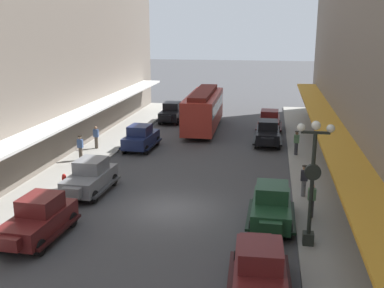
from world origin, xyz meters
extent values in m
plane|color=#424244|center=(0.00, 0.00, 0.00)|extent=(200.00, 200.00, 0.00)
cube|color=#99968E|center=(-7.50, 0.00, 0.07)|extent=(3.00, 60.00, 0.15)
cube|color=#99968E|center=(7.50, 0.00, 0.07)|extent=(3.00, 60.00, 0.15)
cube|color=white|center=(-8.10, 0.00, 3.00)|extent=(1.80, 54.00, 0.16)
cube|color=orange|center=(8.10, 0.00, 3.00)|extent=(1.80, 54.00, 0.16)
cube|color=#591919|center=(4.53, -6.47, 0.74)|extent=(1.86, 3.97, 0.80)
cube|color=#591919|center=(4.54, -6.72, 1.49)|extent=(1.51, 1.76, 0.70)
cube|color=#8C9EA8|center=(4.54, -6.72, 1.49)|extent=(1.44, 1.72, 0.42)
cube|color=#591919|center=(4.44, -4.34, 0.79)|extent=(0.95, 0.40, 0.52)
cube|color=black|center=(3.58, -6.51, 0.42)|extent=(0.38, 3.52, 0.12)
cube|color=black|center=(5.48, -6.43, 0.42)|extent=(0.38, 3.52, 0.12)
cylinder|color=black|center=(3.67, -5.14, 0.34)|extent=(0.25, 0.69, 0.68)
cylinder|color=black|center=(5.28, -5.07, 0.34)|extent=(0.25, 0.69, 0.68)
cube|color=black|center=(4.51, 13.61, 0.74)|extent=(1.74, 3.92, 0.80)
cube|color=black|center=(4.51, 13.86, 1.49)|extent=(1.46, 1.71, 0.70)
cube|color=#8C9EA8|center=(4.51, 13.86, 1.49)|extent=(1.38, 1.68, 0.42)
cube|color=black|center=(4.53, 11.48, 0.79)|extent=(0.94, 0.37, 0.52)
cube|color=black|center=(5.46, 13.62, 0.42)|extent=(0.27, 3.51, 0.12)
cube|color=black|center=(3.56, 13.60, 0.42)|extent=(0.27, 3.51, 0.12)
cylinder|color=black|center=(5.33, 12.25, 0.34)|extent=(0.23, 0.68, 0.68)
cylinder|color=black|center=(3.72, 12.24, 0.34)|extent=(0.23, 0.68, 0.68)
cylinder|color=black|center=(5.31, 14.98, 0.34)|extent=(0.23, 0.68, 0.68)
cylinder|color=black|center=(3.69, 14.97, 0.34)|extent=(0.23, 0.68, 0.68)
cube|color=slate|center=(-4.82, 1.47, 0.74)|extent=(1.84, 3.96, 0.80)
cube|color=slate|center=(-4.81, 1.72, 1.49)|extent=(1.50, 1.75, 0.70)
cube|color=#8C9EA8|center=(-4.81, 1.72, 1.49)|extent=(1.43, 1.71, 0.42)
cube|color=slate|center=(-4.89, -0.66, 0.79)|extent=(0.95, 0.39, 0.52)
cube|color=#393A3D|center=(-3.87, 1.43, 0.42)|extent=(0.37, 3.52, 0.12)
cube|color=#393A3D|center=(-5.77, 1.50, 0.42)|extent=(0.37, 3.52, 0.12)
cylinder|color=black|center=(-4.06, 0.07, 0.34)|extent=(0.24, 0.69, 0.68)
cylinder|color=black|center=(-5.67, 0.13, 0.34)|extent=(0.24, 0.69, 0.68)
cylinder|color=black|center=(-3.96, 2.80, 0.34)|extent=(0.24, 0.69, 0.68)
cylinder|color=black|center=(-5.57, 2.86, 0.34)|extent=(0.24, 0.69, 0.68)
cube|color=#193D23|center=(4.89, -0.95, 0.74)|extent=(1.74, 3.92, 0.80)
cube|color=#193D23|center=(4.89, -0.70, 1.49)|extent=(1.46, 1.72, 0.70)
cube|color=#8C9EA8|center=(4.89, -0.70, 1.49)|extent=(1.39, 1.68, 0.42)
cube|color=#193D23|center=(4.86, -3.08, 0.79)|extent=(0.94, 0.37, 0.52)
cube|color=black|center=(5.84, -0.96, 0.42)|extent=(0.28, 3.51, 0.12)
cube|color=black|center=(3.94, -0.94, 0.42)|extent=(0.28, 3.51, 0.12)
cylinder|color=black|center=(5.68, -2.33, 0.34)|extent=(0.23, 0.68, 0.68)
cylinder|color=black|center=(4.06, -2.31, 0.34)|extent=(0.23, 0.68, 0.68)
cylinder|color=black|center=(5.71, 0.40, 0.34)|extent=(0.23, 0.68, 0.68)
cylinder|color=black|center=(4.09, 0.42, 0.34)|extent=(0.23, 0.68, 0.68)
cube|color=#591919|center=(-4.83, -4.10, 0.74)|extent=(1.89, 3.98, 0.80)
cube|color=#591919|center=(-4.82, -3.85, 1.49)|extent=(1.52, 1.77, 0.70)
cube|color=#8C9EA8|center=(-4.82, -3.85, 1.49)|extent=(1.45, 1.73, 0.42)
cube|color=#591919|center=(-4.94, -6.23, 0.79)|extent=(0.95, 0.40, 0.52)
cube|color=black|center=(-3.88, -4.15, 0.42)|extent=(0.41, 3.52, 0.12)
cube|color=black|center=(-5.78, -4.06, 0.42)|extent=(0.41, 3.52, 0.12)
cylinder|color=black|center=(-4.09, -5.50, 0.34)|extent=(0.25, 0.69, 0.68)
cylinder|color=black|center=(-5.71, -5.43, 0.34)|extent=(0.25, 0.69, 0.68)
cylinder|color=black|center=(-3.96, -2.78, 0.34)|extent=(0.25, 0.69, 0.68)
cylinder|color=black|center=(-5.57, -2.70, 0.34)|extent=(0.25, 0.69, 0.68)
cube|color=#591919|center=(4.59, 18.44, 0.74)|extent=(1.80, 3.94, 0.80)
cube|color=#591919|center=(4.58, 18.19, 1.49)|extent=(1.48, 1.74, 0.70)
cube|color=#8C9EA8|center=(4.58, 18.19, 1.49)|extent=(1.41, 1.70, 0.42)
cube|color=#591919|center=(4.64, 20.57, 0.79)|extent=(0.94, 0.38, 0.52)
cube|color=black|center=(3.64, 18.47, 0.42)|extent=(0.33, 3.52, 0.12)
cube|color=black|center=(5.54, 18.42, 0.42)|extent=(0.33, 3.52, 0.12)
cylinder|color=black|center=(3.82, 19.83, 0.34)|extent=(0.24, 0.69, 0.68)
cylinder|color=black|center=(5.43, 19.79, 0.34)|extent=(0.24, 0.69, 0.68)
cylinder|color=black|center=(3.75, 17.10, 0.34)|extent=(0.24, 0.69, 0.68)
cylinder|color=black|center=(5.36, 17.06, 0.34)|extent=(0.24, 0.69, 0.68)
cube|color=black|center=(-4.52, 20.58, 0.74)|extent=(1.74, 3.92, 0.80)
cube|color=black|center=(-4.52, 20.83, 1.49)|extent=(1.46, 1.71, 0.70)
cube|color=#8C9EA8|center=(-4.52, 20.83, 1.49)|extent=(1.39, 1.68, 0.42)
cube|color=black|center=(-4.49, 18.45, 0.79)|extent=(0.94, 0.37, 0.52)
cube|color=black|center=(-3.57, 20.59, 0.42)|extent=(0.28, 3.51, 0.12)
cube|color=black|center=(-5.47, 20.57, 0.42)|extent=(0.28, 3.51, 0.12)
cylinder|color=black|center=(-3.69, 19.22, 0.34)|extent=(0.23, 0.68, 0.68)
cylinder|color=black|center=(-5.31, 19.20, 0.34)|extent=(0.23, 0.68, 0.68)
cylinder|color=black|center=(-3.72, 21.95, 0.34)|extent=(0.23, 0.68, 0.68)
cylinder|color=black|center=(-5.34, 21.93, 0.34)|extent=(0.23, 0.68, 0.68)
cube|color=#19234C|center=(-4.61, 10.69, 0.74)|extent=(1.88, 3.98, 0.80)
cube|color=#19234C|center=(-4.63, 10.44, 1.49)|extent=(1.52, 1.77, 0.70)
cube|color=#8C9EA8|center=(-4.63, 10.44, 1.49)|extent=(1.45, 1.73, 0.42)
cube|color=#19234C|center=(-4.51, 12.82, 0.79)|extent=(0.95, 0.40, 0.52)
cube|color=black|center=(-5.56, 10.74, 0.42)|extent=(0.41, 3.52, 0.12)
cube|color=black|center=(-3.67, 10.65, 0.42)|extent=(0.41, 3.52, 0.12)
cylinder|color=black|center=(-5.36, 12.09, 0.34)|extent=(0.25, 0.69, 0.68)
cylinder|color=black|center=(-3.74, 12.02, 0.34)|extent=(0.25, 0.69, 0.68)
cylinder|color=black|center=(-5.49, 9.37, 0.34)|extent=(0.25, 0.69, 0.68)
cylinder|color=black|center=(-3.87, 9.29, 0.34)|extent=(0.25, 0.69, 0.68)
cube|color=#A52D23|center=(-1.06, 17.75, 1.75)|extent=(2.71, 9.65, 2.70)
cube|color=#5B1913|center=(-1.06, 17.75, 3.28)|extent=(1.69, 8.67, 0.36)
cube|color=#8C9EA8|center=(-1.06, 17.75, 2.22)|extent=(2.72, 8.89, 0.95)
cube|color=black|center=(-1.13, 20.63, 0.20)|extent=(2.03, 1.24, 0.40)
cube|color=black|center=(-1.00, 14.87, 0.20)|extent=(2.03, 1.24, 0.40)
cube|color=black|center=(6.40, -2.96, 0.40)|extent=(0.44, 0.44, 0.50)
cylinder|color=black|center=(6.40, -2.96, 2.75)|extent=(0.16, 0.16, 4.20)
cube|color=black|center=(6.40, -2.96, 4.85)|extent=(1.10, 0.10, 0.10)
sphere|color=white|center=(5.85, -2.96, 5.03)|extent=(0.32, 0.32, 0.32)
sphere|color=white|center=(6.95, -2.96, 5.03)|extent=(0.32, 0.32, 0.32)
sphere|color=white|center=(6.40, -2.96, 5.13)|extent=(0.36, 0.36, 0.36)
cylinder|color=black|center=(6.40, -2.96, 3.25)|extent=(0.64, 0.18, 0.64)
cylinder|color=silver|center=(6.40, -2.86, 3.25)|extent=(0.56, 0.02, 0.56)
cylinder|color=#B21E19|center=(-6.35, 1.55, 0.50)|extent=(0.24, 0.24, 0.70)
sphere|color=#B21E19|center=(-6.35, 1.55, 0.87)|extent=(0.20, 0.20, 0.20)
cylinder|color=#4C4238|center=(-7.65, 6.80, 0.57)|extent=(0.24, 0.24, 0.85)
cube|color=#3F598C|center=(-7.65, 6.80, 1.28)|extent=(0.36, 0.22, 0.56)
sphere|color=tan|center=(-7.65, 6.80, 1.68)|extent=(0.22, 0.22, 0.22)
cylinder|color=black|center=(-7.65, 6.80, 1.80)|extent=(0.28, 0.28, 0.04)
cylinder|color=#2D2D33|center=(6.71, -0.15, 0.57)|extent=(0.24, 0.24, 0.85)
cube|color=#4C724C|center=(6.71, -0.15, 1.28)|extent=(0.36, 0.22, 0.56)
sphere|color=beige|center=(6.71, -0.15, 1.68)|extent=(0.22, 0.22, 0.22)
cylinder|color=#2D2D33|center=(6.50, 10.58, 0.57)|extent=(0.24, 0.24, 0.85)
cube|color=#4C724C|center=(6.50, 10.58, 1.28)|extent=(0.36, 0.22, 0.56)
sphere|color=brown|center=(6.50, 10.58, 1.68)|extent=(0.22, 0.22, 0.22)
cylinder|color=black|center=(6.50, 10.58, 1.80)|extent=(0.28, 0.28, 0.04)
cylinder|color=#4C4238|center=(-7.73, 9.81, 0.57)|extent=(0.24, 0.24, 0.85)
cube|color=#3F598C|center=(-7.73, 9.81, 1.28)|extent=(0.36, 0.22, 0.56)
sphere|color=#9E7051|center=(-7.73, 9.81, 1.68)|extent=(0.22, 0.22, 0.22)
cylinder|color=slate|center=(6.53, 2.57, 0.57)|extent=(0.24, 0.24, 0.85)
cube|color=#26262D|center=(6.53, 2.57, 1.28)|extent=(0.36, 0.22, 0.56)
sphere|color=#9E7051|center=(6.53, 2.57, 1.68)|extent=(0.22, 0.22, 0.22)
cylinder|color=black|center=(6.53, 2.57, 1.80)|extent=(0.28, 0.28, 0.04)
camera|label=1|loc=(4.67, -20.58, 8.84)|focal=42.66mm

